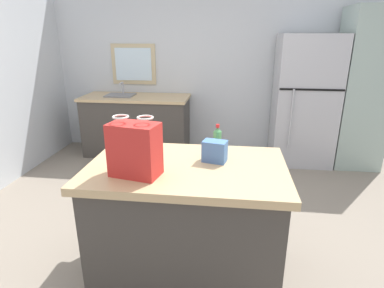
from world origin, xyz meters
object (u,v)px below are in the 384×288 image
object	(u,v)px
small_box	(215,151)
bottle	(217,139)
shopping_bag	(135,149)
kitchen_island	(187,221)
tall_cabinet	(362,90)
refrigerator	(304,101)

from	to	relation	value
small_box	bottle	xyz separation A→B (m)	(0.01, 0.20, 0.02)
shopping_bag	bottle	world-z (taller)	shopping_bag
kitchen_island	shopping_bag	bearing A→B (deg)	-146.88
tall_cabinet	small_box	world-z (taller)	tall_cabinet
tall_cabinet	bottle	distance (m)	2.83
kitchen_island	refrigerator	world-z (taller)	refrigerator
kitchen_island	tall_cabinet	bearing A→B (deg)	50.89
tall_cabinet	small_box	bearing A→B (deg)	-127.47
small_box	bottle	distance (m)	0.21
refrigerator	small_box	xyz separation A→B (m)	(-1.10, -2.37, 0.09)
kitchen_island	small_box	size ratio (longest dim) A/B	8.38
shopping_bag	small_box	bearing A→B (deg)	30.75
shopping_bag	small_box	xyz separation A→B (m)	(0.48, 0.29, -0.10)
kitchen_island	shopping_bag	size ratio (longest dim) A/B	3.55
tall_cabinet	small_box	xyz separation A→B (m)	(-1.82, -2.37, -0.07)
shopping_bag	bottle	bearing A→B (deg)	45.06
refrigerator	small_box	size ratio (longest dim) A/B	10.76
bottle	shopping_bag	bearing A→B (deg)	-134.94
refrigerator	shopping_bag	xyz separation A→B (m)	(-1.58, -2.66, 0.19)
refrigerator	small_box	world-z (taller)	refrigerator
kitchen_island	small_box	xyz separation A→B (m)	(0.19, 0.09, 0.52)
tall_cabinet	bottle	world-z (taller)	tall_cabinet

